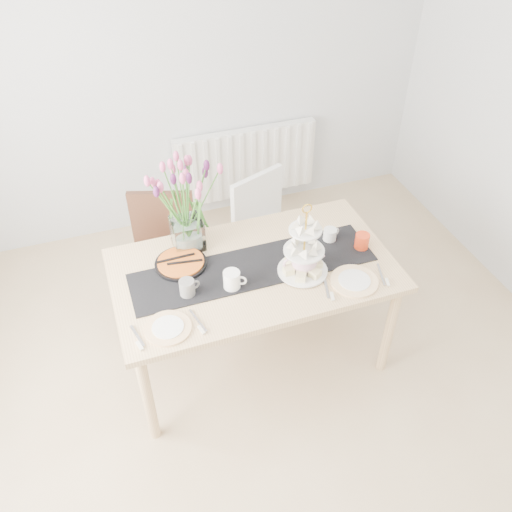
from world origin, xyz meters
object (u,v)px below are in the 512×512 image
object	(u,v)px
teapot	(304,262)
tart_tin	(181,263)
cream_jug	(330,235)
tulip_vase	(183,195)
mug_white	(232,280)
mug_grey	(187,288)
dining_table	(254,278)
mug_orange	(362,241)
radiator	(246,163)
plate_right	(354,281)
cake_stand	(304,256)
chair_white	(267,227)
chair_brown	(163,246)
plate_left	(168,328)

from	to	relation	value
teapot	tart_tin	bearing A→B (deg)	164.60
teapot	tart_tin	world-z (taller)	teapot
teapot	cream_jug	xyz separation A→B (m)	(0.26, 0.21, -0.03)
tulip_vase	mug_white	distance (m)	0.55
teapot	mug_grey	size ratio (longest dim) A/B	2.33
dining_table	mug_grey	bearing A→B (deg)	-167.68
cream_jug	mug_orange	size ratio (longest dim) A/B	0.80
mug_grey	mug_orange	world-z (taller)	mug_orange
tart_tin	mug_grey	bearing A→B (deg)	-94.59
mug_grey	mug_orange	bearing A→B (deg)	-10.97
mug_grey	tulip_vase	bearing A→B (deg)	62.19
radiator	tulip_vase	bearing A→B (deg)	-121.62
cream_jug	plate_right	size ratio (longest dim) A/B	0.30
mug_white	plate_right	distance (m)	0.68
mug_white	cake_stand	bearing A→B (deg)	21.45
teapot	cake_stand	bearing A→B (deg)	-141.83
radiator	dining_table	xyz separation A→B (m)	(-0.48, -1.58, 0.22)
chair_white	teapot	size ratio (longest dim) A/B	3.79
tulip_vase	cake_stand	size ratio (longest dim) A/B	1.57
radiator	dining_table	distance (m)	1.67
dining_table	mug_grey	xyz separation A→B (m)	(-0.41, -0.09, 0.13)
radiator	chair_white	size ratio (longest dim) A/B	1.38
chair_brown	plate_right	bearing A→B (deg)	-29.11
cake_stand	teapot	distance (m)	0.05
dining_table	plate_left	xyz separation A→B (m)	(-0.56, -0.29, 0.08)
mug_orange	plate_right	bearing A→B (deg)	-169.60
plate_left	plate_right	world-z (taller)	plate_right
chair_brown	mug_grey	xyz separation A→B (m)	(0.00, -0.76, 0.30)
tart_tin	mug_white	bearing A→B (deg)	-50.28
plate_left	cake_stand	bearing A→B (deg)	11.90
cream_jug	plate_right	distance (m)	0.38
radiator	tart_tin	distance (m)	1.70
chair_brown	teapot	world-z (taller)	teapot
radiator	chair_brown	xyz separation A→B (m)	(-0.89, -0.92, 0.05)
dining_table	mug_orange	size ratio (longest dim) A/B	16.00
chair_white	mug_grey	bearing A→B (deg)	-156.85
cake_stand	tart_tin	xyz separation A→B (m)	(-0.63, 0.28, -0.10)
chair_brown	cream_jug	distance (m)	1.13
dining_table	tart_tin	world-z (taller)	tart_tin
tulip_vase	chair_white	bearing A→B (deg)	26.53
cake_stand	plate_right	bearing A→B (deg)	-35.47
dining_table	plate_right	xyz separation A→B (m)	(0.49, -0.29, 0.08)
teapot	radiator	bearing A→B (deg)	90.20
chair_brown	plate_left	size ratio (longest dim) A/B	3.56
mug_grey	plate_right	size ratio (longest dim) A/B	0.37
chair_white	tart_tin	world-z (taller)	chair_white
tart_tin	mug_white	world-z (taller)	mug_white
mug_white	cream_jug	bearing A→B (deg)	39.44
plate_right	teapot	bearing A→B (deg)	142.65
teapot	plate_right	distance (m)	0.30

